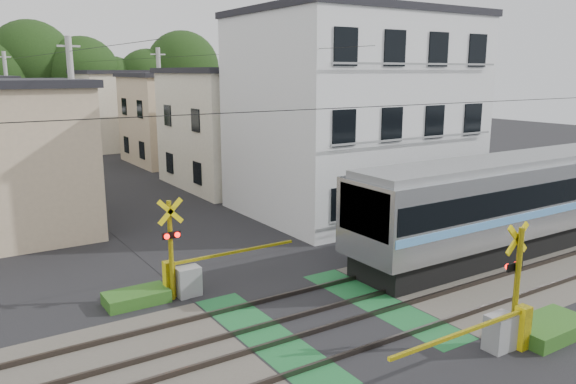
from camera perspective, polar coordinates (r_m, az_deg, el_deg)
ground at (r=15.67m, az=3.98°, el=-12.82°), size 120.00×120.00×0.00m
track_bed at (r=15.65m, az=3.98°, el=-12.70°), size 120.00×120.00×0.14m
crossing_signal_near at (r=14.77m, az=21.17°, el=-12.26°), size 4.74×0.65×3.09m
crossing_signal_far at (r=17.19m, az=-10.46°, el=-8.12°), size 4.74×0.65×3.09m
apartment_block at (r=27.00m, az=6.61°, el=7.94°), size 10.20×8.36×9.30m
houses_row at (r=38.44m, az=-19.49°, el=6.46°), size 22.07×31.35×6.80m
tree_hill at (r=60.10m, az=-25.77°, el=10.09°), size 40.00×13.43×11.57m
catenary at (r=18.70m, az=19.03°, el=2.53°), size 60.00×5.04×7.00m
utility_poles at (r=35.25m, az=-20.53°, el=7.30°), size 7.90×42.00×8.00m
pedestrian at (r=43.99m, az=-19.90°, el=3.82°), size 0.65×0.53×1.54m
weed_patches at (r=16.56m, az=9.15°, el=-10.83°), size 10.25×8.80×0.40m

